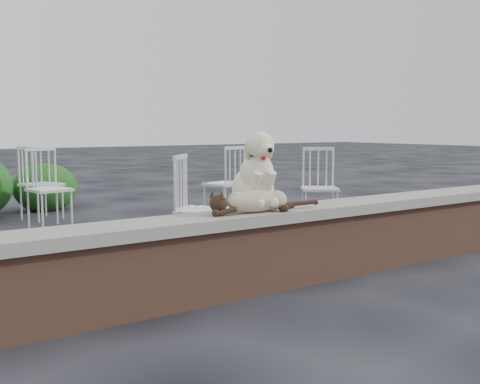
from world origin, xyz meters
TOP-DOWN VIEW (x-y plane):
  - ground at (0.00, 0.00)m, footprint 60.00×60.00m
  - brick_wall at (0.00, 0.00)m, footprint 6.00×0.30m
  - capstone at (0.00, 0.00)m, footprint 6.20×0.40m
  - dog at (-0.70, 0.11)m, footprint 0.46×0.56m
  - cat at (-0.78, -0.04)m, footprint 1.09×0.44m
  - chair_b at (-1.19, 3.48)m, footprint 0.65×0.65m
  - chair_c at (0.88, 2.90)m, footprint 0.68×0.68m
  - chair_e at (-1.09, 4.15)m, footprint 0.71×0.71m
  - chair_a at (-0.60, 1.00)m, footprint 0.79×0.79m
  - chair_d at (1.48, 1.75)m, footprint 0.78×0.78m

SIDE VIEW (x-z plane):
  - ground at x=0.00m, z-range 0.00..0.00m
  - brick_wall at x=0.00m, z-range 0.00..0.50m
  - chair_b at x=-1.19m, z-range 0.00..0.94m
  - chair_c at x=0.88m, z-range 0.00..0.94m
  - chair_e at x=-1.09m, z-range 0.00..0.94m
  - chair_a at x=-0.60m, z-range 0.00..0.94m
  - chair_d at x=1.48m, z-range 0.00..0.94m
  - capstone at x=0.00m, z-range 0.50..0.58m
  - cat at x=-0.78m, z-range 0.58..0.76m
  - dog at x=-0.70m, z-range 0.58..1.16m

